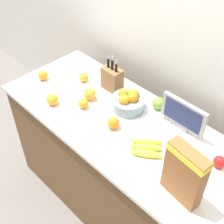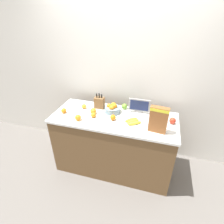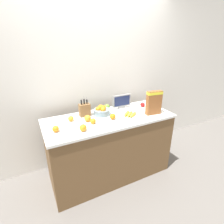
# 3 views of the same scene
# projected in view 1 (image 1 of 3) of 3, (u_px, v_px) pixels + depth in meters

# --- Properties ---
(ground_plane) EXTENTS (14.00, 14.00, 0.00)m
(ground_plane) POSITION_uv_depth(u_px,v_px,m) (119.00, 201.00, 2.55)
(ground_plane) COLOR slate
(wall_back) EXTENTS (9.00, 0.06, 2.60)m
(wall_back) POSITION_uv_depth(u_px,v_px,m) (184.00, 32.00, 1.97)
(wall_back) COLOR silver
(wall_back) RESTS_ON ground_plane
(counter) EXTENTS (1.67, 0.70, 0.90)m
(counter) POSITION_uv_depth(u_px,v_px,m) (119.00, 166.00, 2.24)
(counter) COLOR brown
(counter) RESTS_ON ground_plane
(knife_block) EXTENTS (0.14, 0.09, 0.27)m
(knife_block) POSITION_uv_depth(u_px,v_px,m) (112.00, 79.00, 2.12)
(knife_block) COLOR brown
(knife_block) RESTS_ON counter
(small_monitor) EXTENTS (0.29, 0.03, 0.20)m
(small_monitor) POSITION_uv_depth(u_px,v_px,m) (183.00, 115.00, 1.82)
(small_monitor) COLOR gray
(small_monitor) RESTS_ON counter
(cereal_box) EXTENTS (0.22, 0.10, 0.32)m
(cereal_box) POSITION_uv_depth(u_px,v_px,m) (185.00, 173.00, 1.43)
(cereal_box) COLOR brown
(cereal_box) RESTS_ON counter
(fruit_bowl) EXTENTS (0.22, 0.22, 0.13)m
(fruit_bowl) POSITION_uv_depth(u_px,v_px,m) (128.00, 101.00, 2.00)
(fruit_bowl) COLOR gray
(fruit_bowl) RESTS_ON counter
(banana_bunch) EXTENTS (0.23, 0.21, 0.04)m
(banana_bunch) POSITION_uv_depth(u_px,v_px,m) (146.00, 148.00, 1.75)
(banana_bunch) COLOR yellow
(banana_bunch) RESTS_ON counter
(apple_rear) EXTENTS (0.07, 0.07, 0.07)m
(apple_rear) POSITION_uv_depth(u_px,v_px,m) (219.00, 162.00, 1.66)
(apple_rear) COLOR red
(apple_rear) RESTS_ON counter
(apple_rightmost) EXTENTS (0.08, 0.08, 0.08)m
(apple_rightmost) POSITION_uv_depth(u_px,v_px,m) (158.00, 103.00, 2.00)
(apple_rightmost) COLOR #6B9E33
(apple_rightmost) RESTS_ON counter
(orange_near_bowl) EXTENTS (0.08, 0.08, 0.08)m
(orange_near_bowl) POSITION_uv_depth(u_px,v_px,m) (52.00, 99.00, 2.03)
(orange_near_bowl) COLOR orange
(orange_near_bowl) RESTS_ON counter
(orange_back_center) EXTENTS (0.07, 0.07, 0.07)m
(orange_back_center) POSITION_uv_depth(u_px,v_px,m) (83.00, 103.00, 2.01)
(orange_back_center) COLOR orange
(orange_back_center) RESTS_ON counter
(orange_front_left) EXTENTS (0.07, 0.07, 0.07)m
(orange_front_left) POSITION_uv_depth(u_px,v_px,m) (113.00, 123.00, 1.87)
(orange_front_left) COLOR orange
(orange_front_left) RESTS_ON counter
(orange_front_right) EXTENTS (0.08, 0.08, 0.08)m
(orange_front_right) POSITION_uv_depth(u_px,v_px,m) (90.00, 94.00, 2.07)
(orange_front_right) COLOR orange
(orange_front_right) RESTS_ON counter
(orange_mid_right) EXTENTS (0.07, 0.07, 0.07)m
(orange_mid_right) POSITION_uv_depth(u_px,v_px,m) (43.00, 75.00, 2.24)
(orange_mid_right) COLOR orange
(orange_mid_right) RESTS_ON counter
(orange_mid_left) EXTENTS (0.07, 0.07, 0.07)m
(orange_mid_left) POSITION_uv_depth(u_px,v_px,m) (83.00, 77.00, 2.23)
(orange_mid_left) COLOR orange
(orange_mid_left) RESTS_ON counter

